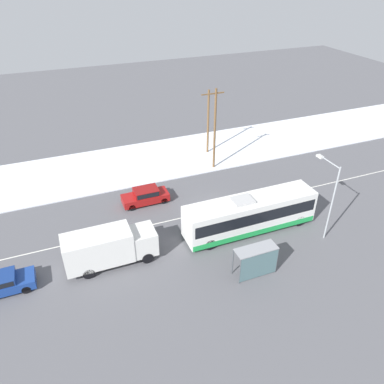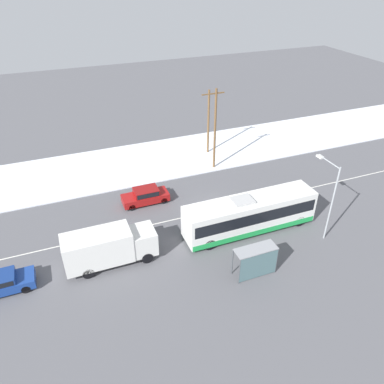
{
  "view_description": "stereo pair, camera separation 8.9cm",
  "coord_description": "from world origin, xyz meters",
  "px_view_note": "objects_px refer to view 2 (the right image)",
  "views": [
    {
      "loc": [
        -12.73,
        -26.16,
        20.3
      ],
      "look_at": [
        -1.61,
        1.72,
        1.4
      ],
      "focal_mm": 35.0,
      "sensor_mm": 36.0,
      "label": 1
    },
    {
      "loc": [
        -12.64,
        -26.19,
        20.3
      ],
      "look_at": [
        -1.61,
        1.72,
        1.4
      ],
      "focal_mm": 35.0,
      "sensor_mm": 36.0,
      "label": 2
    }
  ],
  "objects_px": {
    "bus_shelter": "(257,259)",
    "box_truck": "(108,246)",
    "pedestrian_at_stop": "(254,252)",
    "sedan_car": "(146,195)",
    "streetlamp": "(329,191)",
    "utility_pole_snowlot": "(208,121)",
    "city_bus": "(250,214)",
    "utility_pole_roadside": "(215,129)"
  },
  "relations": [
    {
      "from": "bus_shelter",
      "to": "box_truck",
      "type": "bearing_deg",
      "value": 151.3
    },
    {
      "from": "box_truck",
      "to": "pedestrian_at_stop",
      "type": "distance_m",
      "value": 11.19
    },
    {
      "from": "box_truck",
      "to": "sedan_car",
      "type": "height_order",
      "value": "box_truck"
    },
    {
      "from": "streetlamp",
      "to": "utility_pole_snowlot",
      "type": "relative_size",
      "value": 0.88
    },
    {
      "from": "city_bus",
      "to": "sedan_car",
      "type": "xyz_separation_m",
      "value": [
        -7.21,
        7.44,
        -0.81
      ]
    },
    {
      "from": "pedestrian_at_stop",
      "to": "utility_pole_roadside",
      "type": "bearing_deg",
      "value": 76.97
    },
    {
      "from": "box_truck",
      "to": "utility_pole_roadside",
      "type": "distance_m",
      "value": 18.17
    },
    {
      "from": "city_bus",
      "to": "utility_pole_snowlot",
      "type": "height_order",
      "value": "utility_pole_snowlot"
    },
    {
      "from": "box_truck",
      "to": "utility_pole_roadside",
      "type": "relative_size",
      "value": 0.77
    },
    {
      "from": "pedestrian_at_stop",
      "to": "utility_pole_roadside",
      "type": "distance_m",
      "value": 16.07
    },
    {
      "from": "utility_pole_roadside",
      "to": "utility_pole_snowlot",
      "type": "distance_m",
      "value": 3.99
    },
    {
      "from": "sedan_car",
      "to": "bus_shelter",
      "type": "bearing_deg",
      "value": 111.44
    },
    {
      "from": "bus_shelter",
      "to": "utility_pole_roadside",
      "type": "distance_m",
      "value": 17.38
    },
    {
      "from": "bus_shelter",
      "to": "utility_pole_roadside",
      "type": "relative_size",
      "value": 0.35
    },
    {
      "from": "bus_shelter",
      "to": "sedan_car",
      "type": "bearing_deg",
      "value": 111.44
    },
    {
      "from": "streetlamp",
      "to": "utility_pole_roadside",
      "type": "bearing_deg",
      "value": 103.96
    },
    {
      "from": "sedan_car",
      "to": "pedestrian_at_stop",
      "type": "xyz_separation_m",
      "value": [
        5.53,
        -11.2,
        0.15
      ]
    },
    {
      "from": "pedestrian_at_stop",
      "to": "streetlamp",
      "type": "distance_m",
      "value": 7.91
    },
    {
      "from": "utility_pole_roadside",
      "to": "utility_pole_snowlot",
      "type": "xyz_separation_m",
      "value": [
        0.92,
        3.82,
        -0.66
      ]
    },
    {
      "from": "box_truck",
      "to": "bus_shelter",
      "type": "distance_m",
      "value": 11.21
    },
    {
      "from": "sedan_car",
      "to": "utility_pole_roadside",
      "type": "xyz_separation_m",
      "value": [
        9.05,
        4.03,
        3.9
      ]
    },
    {
      "from": "streetlamp",
      "to": "utility_pole_snowlot",
      "type": "bearing_deg",
      "value": 98.26
    },
    {
      "from": "streetlamp",
      "to": "box_truck",
      "type": "bearing_deg",
      "value": 170.02
    },
    {
      "from": "box_truck",
      "to": "sedan_car",
      "type": "relative_size",
      "value": 1.57
    },
    {
      "from": "sedan_car",
      "to": "utility_pole_roadside",
      "type": "relative_size",
      "value": 0.49
    },
    {
      "from": "bus_shelter",
      "to": "streetlamp",
      "type": "distance_m",
      "value": 8.45
    },
    {
      "from": "bus_shelter",
      "to": "utility_pole_snowlot",
      "type": "xyz_separation_m",
      "value": [
        5.04,
        20.43,
        2.39
      ]
    },
    {
      "from": "pedestrian_at_stop",
      "to": "utility_pole_roadside",
      "type": "height_order",
      "value": "utility_pole_roadside"
    },
    {
      "from": "sedan_car",
      "to": "bus_shelter",
      "type": "xyz_separation_m",
      "value": [
        4.94,
        -12.58,
        0.85
      ]
    },
    {
      "from": "bus_shelter",
      "to": "city_bus",
      "type": "bearing_deg",
      "value": 66.13
    },
    {
      "from": "utility_pole_snowlot",
      "to": "bus_shelter",
      "type": "bearing_deg",
      "value": -103.85
    },
    {
      "from": "box_truck",
      "to": "utility_pole_roadside",
      "type": "bearing_deg",
      "value": 38.81
    },
    {
      "from": "sedan_car",
      "to": "utility_pole_snowlot",
      "type": "distance_m",
      "value": 13.1
    },
    {
      "from": "bus_shelter",
      "to": "utility_pole_roadside",
      "type": "xyz_separation_m",
      "value": [
        4.11,
        16.61,
        3.05
      ]
    },
    {
      "from": "utility_pole_snowlot",
      "to": "utility_pole_roadside",
      "type": "bearing_deg",
      "value": -103.58
    },
    {
      "from": "pedestrian_at_stop",
      "to": "streetlamp",
      "type": "relative_size",
      "value": 0.23
    },
    {
      "from": "city_bus",
      "to": "streetlamp",
      "type": "xyz_separation_m",
      "value": [
        5.39,
        -2.84,
        2.74
      ]
    },
    {
      "from": "city_bus",
      "to": "streetlamp",
      "type": "distance_m",
      "value": 6.68
    },
    {
      "from": "box_truck",
      "to": "sedan_car",
      "type": "distance_m",
      "value": 8.74
    },
    {
      "from": "sedan_car",
      "to": "streetlamp",
      "type": "relative_size",
      "value": 0.65
    },
    {
      "from": "box_truck",
      "to": "sedan_car",
      "type": "bearing_deg",
      "value": 55.77
    },
    {
      "from": "bus_shelter",
      "to": "streetlamp",
      "type": "height_order",
      "value": "streetlamp"
    }
  ]
}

